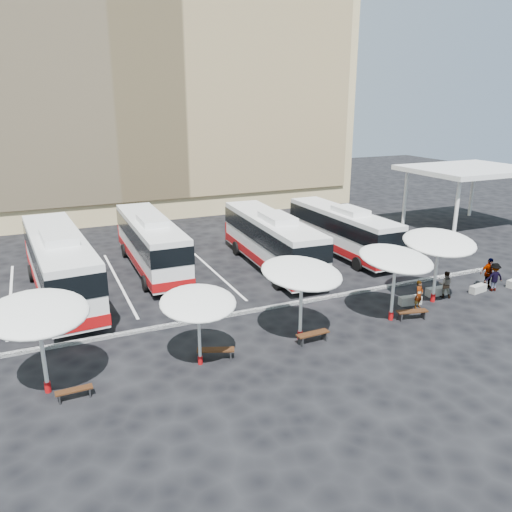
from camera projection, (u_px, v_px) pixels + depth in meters
name	position (u px, v px, depth m)	size (l,w,h in m)	color
ground	(262.00, 314.00, 25.88)	(120.00, 120.00, 0.00)	black
sandstone_building	(130.00, 79.00, 49.89)	(42.00, 18.25, 29.60)	tan
service_canopy	(469.00, 171.00, 42.47)	(10.00, 8.00, 5.20)	white
curb_divider	(258.00, 310.00, 26.30)	(34.00, 0.25, 0.15)	black
bay_lines	(211.00, 269.00, 32.85)	(24.15, 12.00, 0.01)	white
bus_0	(60.00, 263.00, 27.55)	(3.57, 12.78, 4.01)	white
bus_1	(151.00, 241.00, 32.32)	(2.81, 11.67, 3.70)	white
bus_2	(271.00, 239.00, 32.69)	(3.20, 12.00, 3.77)	white
bus_3	(342.00, 229.00, 35.67)	(2.71, 11.19, 3.54)	white
sunshade_0	(37.00, 313.00, 18.04)	(4.29, 4.32, 3.83)	white
sunshade_1	(198.00, 303.00, 20.20)	(3.25, 3.29, 3.27)	white
sunshade_2	(302.00, 273.00, 22.20)	(4.84, 4.87, 3.84)	white
sunshade_3	(396.00, 259.00, 24.30)	(4.76, 4.79, 3.80)	white
sunshade_4	(439.00, 243.00, 26.54)	(4.83, 4.86, 3.98)	white
wood_bench_0	(74.00, 392.00, 18.47)	(1.34, 0.39, 0.41)	black
wood_bench_1	(216.00, 351.00, 21.29)	(1.64, 0.98, 0.49)	black
wood_bench_2	(313.00, 335.00, 22.78)	(1.60, 0.47, 0.49)	black
wood_bench_3	(412.00, 313.00, 25.18)	(1.64, 0.78, 0.48)	black
conc_bench_0	(410.00, 300.00, 27.09)	(1.24, 0.41, 0.46)	gray
conc_bench_1	(436.00, 291.00, 28.37)	(1.25, 0.42, 0.47)	gray
conc_bench_2	(478.00, 289.00, 28.83)	(1.16, 0.39, 0.43)	gray
passenger_0	(419.00, 294.00, 26.49)	(0.56, 0.37, 1.55)	black
passenger_1	(446.00, 284.00, 27.93)	(0.75, 0.58, 1.54)	black
passenger_2	(489.00, 273.00, 29.28)	(1.08, 0.45, 1.84)	black
passenger_3	(494.00, 277.00, 28.89)	(1.09, 0.62, 1.68)	black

